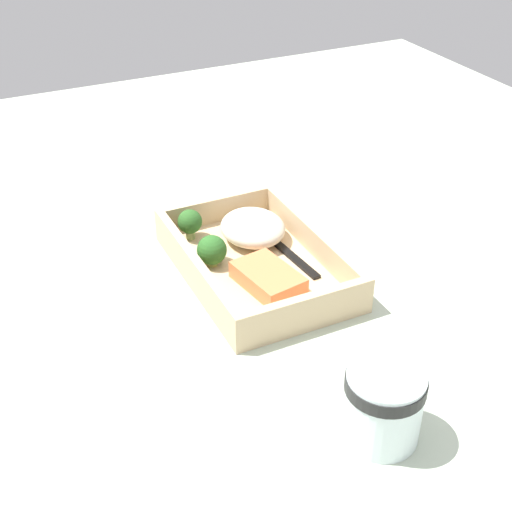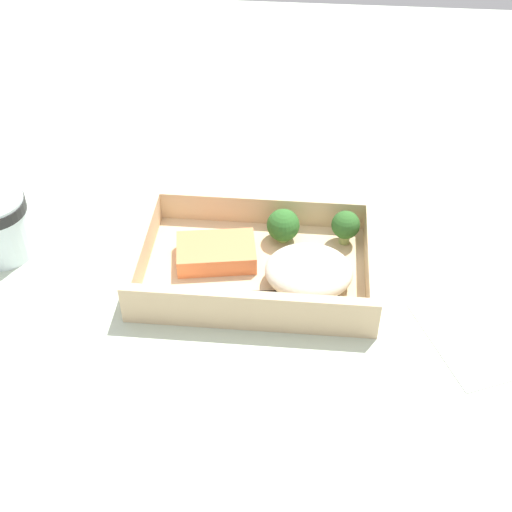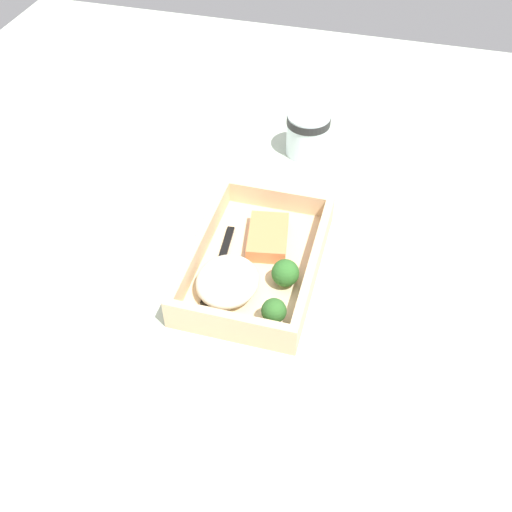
# 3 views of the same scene
# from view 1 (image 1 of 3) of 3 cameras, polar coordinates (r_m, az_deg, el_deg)

# --- Properties ---
(ground_plane) EXTENTS (1.60, 1.60, 0.02)m
(ground_plane) POSITION_cam_1_polar(r_m,az_deg,el_deg) (0.94, -0.00, -1.89)
(ground_plane) COLOR #B2C0AA
(takeout_tray) EXTENTS (0.27, 0.18, 0.01)m
(takeout_tray) POSITION_cam_1_polar(r_m,az_deg,el_deg) (0.93, -0.00, -1.08)
(takeout_tray) COLOR #D1B388
(takeout_tray) RESTS_ON ground_plane
(tray_rim) EXTENTS (0.27, 0.18, 0.04)m
(tray_rim) POSITION_cam_1_polar(r_m,az_deg,el_deg) (0.92, -0.00, 0.17)
(tray_rim) COLOR #D1B388
(tray_rim) RESTS_ON takeout_tray
(salmon_fillet) EXTENTS (0.10, 0.07, 0.02)m
(salmon_fillet) POSITION_cam_1_polar(r_m,az_deg,el_deg) (0.89, 0.97, -1.78)
(salmon_fillet) COLOR #F07E4A
(salmon_fillet) RESTS_ON takeout_tray
(mashed_potatoes) EXTENTS (0.10, 0.09, 0.04)m
(mashed_potatoes) POSITION_cam_1_polar(r_m,az_deg,el_deg) (0.97, -0.26, 2.28)
(mashed_potatoes) COLOR beige
(mashed_potatoes) RESTS_ON takeout_tray
(broccoli_floret_1) EXTENTS (0.04, 0.04, 0.04)m
(broccoli_floret_1) POSITION_cam_1_polar(r_m,az_deg,el_deg) (0.92, -3.55, 0.45)
(broccoli_floret_1) COLOR #81A352
(broccoli_floret_1) RESTS_ON takeout_tray
(broccoli_floret_2) EXTENTS (0.03, 0.03, 0.04)m
(broccoli_floret_2) POSITION_cam_1_polar(r_m,az_deg,el_deg) (0.98, -5.31, 2.70)
(broccoli_floret_2) COLOR #8CA15C
(broccoli_floret_2) RESTS_ON takeout_tray
(fork) EXTENTS (0.16, 0.03, 0.00)m
(fork) POSITION_cam_1_polar(r_m,az_deg,el_deg) (0.97, 1.87, 0.86)
(fork) COLOR black
(fork) RESTS_ON takeout_tray
(paper_cup) EXTENTS (0.08, 0.08, 0.08)m
(paper_cup) POSITION_cam_1_polar(r_m,az_deg,el_deg) (0.70, 10.16, -11.44)
(paper_cup) COLOR white
(paper_cup) RESTS_ON ground_plane
(receipt_slip) EXTENTS (0.13, 0.15, 0.00)m
(receipt_slip) POSITION_cam_1_polar(r_m,az_deg,el_deg) (1.15, -1.47, 5.64)
(receipt_slip) COLOR white
(receipt_slip) RESTS_ON ground_plane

